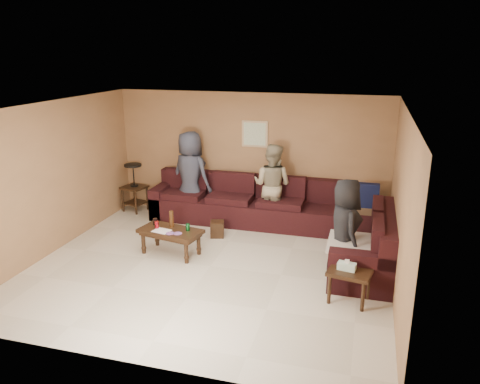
% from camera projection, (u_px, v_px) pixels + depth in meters
% --- Properties ---
extents(room, '(5.60, 5.50, 2.50)m').
position_uv_depth(room, '(208.00, 164.00, 6.93)').
color(room, beige).
rests_on(room, ground).
extents(sectional_sofa, '(4.65, 2.90, 0.97)m').
position_uv_depth(sectional_sofa, '(280.00, 219.00, 8.51)').
color(sectional_sofa, black).
rests_on(sectional_sofa, ground).
extents(coffee_table, '(1.12, 0.71, 0.71)m').
position_uv_depth(coffee_table, '(170.00, 233.00, 7.76)').
color(coffee_table, black).
rests_on(coffee_table, ground).
extents(end_table_left, '(0.54, 0.54, 1.02)m').
position_uv_depth(end_table_left, '(134.00, 187.00, 9.81)').
color(end_table_left, black).
rests_on(end_table_left, ground).
extents(side_table_right, '(0.64, 0.56, 0.61)m').
position_uv_depth(side_table_right, '(349.00, 274.00, 6.27)').
color(side_table_right, black).
rests_on(side_table_right, ground).
extents(waste_bin, '(0.30, 0.30, 0.29)m').
position_uv_depth(waste_bin, '(217.00, 229.00, 8.55)').
color(waste_bin, black).
rests_on(waste_bin, ground).
extents(wall_art, '(0.52, 0.04, 0.52)m').
position_uv_depth(wall_art, '(255.00, 134.00, 9.17)').
color(wall_art, tan).
rests_on(wall_art, ground).
extents(person_left, '(0.99, 0.80, 1.77)m').
position_uv_depth(person_left, '(191.00, 175.00, 9.34)').
color(person_left, '#323746').
rests_on(person_left, ground).
extents(person_middle, '(0.90, 0.76, 1.61)m').
position_uv_depth(person_middle, '(272.00, 185.00, 8.93)').
color(person_middle, tan).
rests_on(person_middle, ground).
extents(person_right, '(0.73, 0.87, 1.51)m').
position_uv_depth(person_right, '(345.00, 228.00, 6.91)').
color(person_right, black).
rests_on(person_right, ground).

